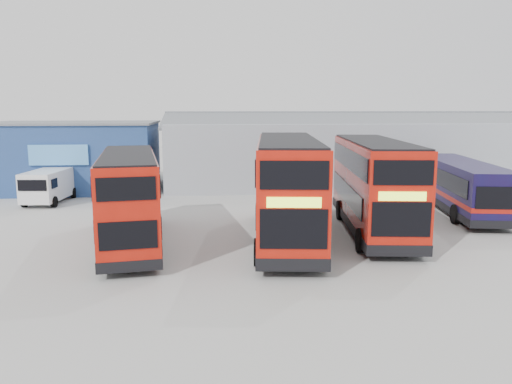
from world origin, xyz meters
name	(u,v)px	position (x,y,z in m)	size (l,w,h in m)	color
ground_plane	(295,249)	(0.00, 0.00, 0.00)	(120.00, 120.00, 0.00)	#9A9A95
office_block	(75,155)	(-14.00, 17.99, 2.58)	(12.30, 8.32, 5.12)	navy
maintenance_shed	(349,151)	(8.00, 20.00, 2.60)	(30.50, 12.00, 5.89)	#9BA0A9
double_decker_left	(129,200)	(-7.34, 1.38, 2.08)	(3.76, 10.11, 4.19)	#B1160A
double_decker_centre	(287,190)	(-0.11, 1.51, 2.39)	(4.00, 11.58, 4.80)	#B1160A
double_decker_right	(373,187)	(4.42, 2.76, 2.29)	(3.90, 11.11, 4.61)	#B1160A
single_decker_blue	(461,187)	(11.17, 6.92, 1.51)	(4.37, 11.42, 3.03)	#0E0C35
panel_van	(49,184)	(-14.26, 12.36, 1.20)	(2.52, 5.11, 2.16)	silver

